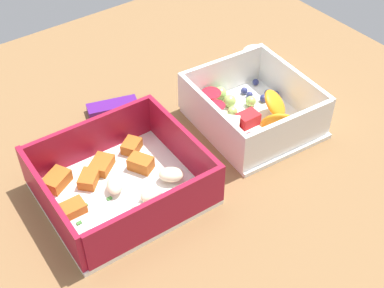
# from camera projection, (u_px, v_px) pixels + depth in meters

# --- Properties ---
(table_surface) EXTENTS (0.80, 0.80, 0.02)m
(table_surface) POSITION_uv_depth(u_px,v_px,m) (197.00, 158.00, 0.68)
(table_surface) COLOR brown
(table_surface) RESTS_ON ground
(pasta_container) EXTENTS (0.18, 0.16, 0.06)m
(pasta_container) POSITION_uv_depth(u_px,v_px,m) (121.00, 183.00, 0.61)
(pasta_container) COLOR white
(pasta_container) RESTS_ON table_surface
(fruit_bowl) EXTENTS (0.15, 0.16, 0.06)m
(fruit_bowl) POSITION_uv_depth(u_px,v_px,m) (251.00, 111.00, 0.70)
(fruit_bowl) COLOR white
(fruit_bowl) RESTS_ON table_surface
(candy_bar) EXTENTS (0.07, 0.04, 0.01)m
(candy_bar) POSITION_uv_depth(u_px,v_px,m) (113.00, 107.00, 0.73)
(candy_bar) COLOR #51197A
(candy_bar) RESTS_ON table_surface
(paper_cup_liner) EXTENTS (0.04, 0.04, 0.02)m
(paper_cup_liner) POSITION_uv_depth(u_px,v_px,m) (257.00, 57.00, 0.82)
(paper_cup_liner) COLOR white
(paper_cup_liner) RESTS_ON table_surface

